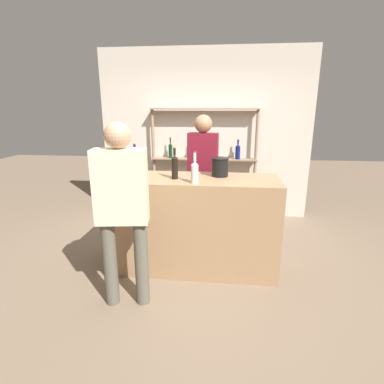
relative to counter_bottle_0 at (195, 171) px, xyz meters
The scene contains 11 objects.
ground_plane 1.24m from the counter_bottle_0, 103.00° to the left, with size 16.00×16.00×0.00m, color #7A6651.
bar_counter 0.72m from the counter_bottle_0, 103.00° to the left, with size 1.95×0.69×1.10m, color #997551.
back_wall 2.19m from the counter_bottle_0, 91.44° to the left, with size 3.55×0.12×2.80m, color beige.
back_shelf 2.00m from the counter_bottle_0, 91.27° to the left, with size 1.78×0.18×1.84m.
counter_bottle_0 is the anchor object (origin of this frame).
counter_bottle_1 0.85m from the counter_bottle_0, 151.71° to the left, with size 0.07×0.07×0.36m.
counter_bottle_2 0.30m from the counter_bottle_0, 143.62° to the left, with size 0.07×0.07×0.35m.
wine_glass 0.58m from the counter_bottle_0, behind, with size 0.07×0.07×0.17m.
ice_bucket 0.44m from the counter_bottle_0, 54.98° to the left, with size 0.20×0.20×0.21m.
customer_left 0.83m from the counter_bottle_0, 138.47° to the right, with size 0.49×0.27×1.74m.
server_behind_counter 0.95m from the counter_bottle_0, 89.23° to the left, with size 0.41×0.23×1.77m.
Camera 1 is at (0.36, -3.24, 1.85)m, focal length 28.00 mm.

